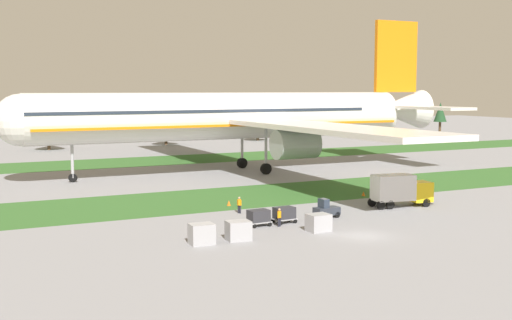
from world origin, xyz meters
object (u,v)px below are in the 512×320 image
object	(u,v)px
airliner	(240,116)
cargo_dolly_lead	(284,214)
baggage_tug	(326,210)
taxiway_marker_1	(229,203)
catering_truck	(400,189)
cargo_dolly_second	(259,216)
uld_container_0	(202,234)
ground_crew_loader	(279,217)
uld_container_1	(238,231)
taxiway_marker_0	(363,194)
taxiway_marker_2	(404,191)
ground_crew_marshaller	(239,204)
uld_container_2	(318,223)

from	to	relation	value
airliner	cargo_dolly_lead	size ratio (longest dim) A/B	38.06
baggage_tug	taxiway_marker_1	distance (m)	12.20
catering_truck	cargo_dolly_lead	bearing A→B (deg)	-74.47
cargo_dolly_second	catering_truck	world-z (taller)	catering_truck
catering_truck	uld_container_0	size ratio (longest dim) A/B	3.60
airliner	ground_crew_loader	xyz separation A→B (m)	(-13.84, -38.70, -7.89)
catering_truck	uld_container_0	world-z (taller)	catering_truck
uld_container_0	taxiway_marker_1	bearing A→B (deg)	58.94
uld_container_1	taxiway_marker_0	world-z (taller)	uld_container_1
cargo_dolly_lead	uld_container_1	bearing A→B (deg)	-60.62
cargo_dolly_second	taxiway_marker_2	size ratio (longest dim) A/B	3.51
uld_container_1	taxiway_marker_2	distance (m)	32.14
airliner	taxiway_marker_1	xyz separation A→B (m)	(-13.64, -26.47, -8.53)
airliner	ground_crew_marshaller	bearing A→B (deg)	155.20
cargo_dolly_lead	catering_truck	world-z (taller)	catering_truck
ground_crew_loader	taxiway_marker_2	distance (m)	25.44
ground_crew_marshaller	uld_container_1	size ratio (longest dim) A/B	0.87
ground_crew_marshaller	taxiway_marker_0	world-z (taller)	ground_crew_marshaller
taxiway_marker_1	baggage_tug	bearing A→B (deg)	-60.32
cargo_dolly_lead	uld_container_2	size ratio (longest dim) A/B	1.15
uld_container_2	ground_crew_marshaller	bearing A→B (deg)	104.56
baggage_tug	ground_crew_loader	size ratio (longest dim) A/B	1.54
airliner	taxiway_marker_0	size ratio (longest dim) A/B	165.56
cargo_dolly_lead	cargo_dolly_second	world-z (taller)	same
cargo_dolly_second	taxiway_marker_2	distance (m)	26.57
uld_container_0	taxiway_marker_1	distance (m)	18.20
baggage_tug	ground_crew_loader	world-z (taller)	baggage_tug
uld_container_0	uld_container_2	world-z (taller)	uld_container_0
uld_container_2	taxiway_marker_0	bearing A→B (deg)	43.33
airliner	taxiway_marker_0	world-z (taller)	airliner
ground_crew_marshaller	baggage_tug	bearing A→B (deg)	-158.51
cargo_dolly_lead	taxiway_marker_2	size ratio (longest dim) A/B	3.51
cargo_dolly_second	taxiway_marker_1	size ratio (longest dim) A/B	3.79
uld_container_0	taxiway_marker_2	bearing A→B (deg)	23.09
cargo_dolly_lead	catering_truck	xyz separation A→B (m)	(15.73, 2.07, 1.03)
cargo_dolly_second	taxiway_marker_0	bearing A→B (deg)	113.43
cargo_dolly_lead	taxiway_marker_1	xyz separation A→B (m)	(-1.02, 10.95, -0.62)
baggage_tug	catering_truck	world-z (taller)	catering_truck
cargo_dolly_second	taxiway_marker_1	xyz separation A→B (m)	(1.87, 11.16, -0.62)
taxiway_marker_1	airliner	bearing A→B (deg)	62.74
baggage_tug	cargo_dolly_lead	distance (m)	5.03
taxiway_marker_2	baggage_tug	bearing A→B (deg)	-152.54
baggage_tug	cargo_dolly_second	world-z (taller)	baggage_tug
uld_container_1	uld_container_2	size ratio (longest dim) A/B	1.00
cargo_dolly_lead	taxiway_marker_2	xyz separation A→B (m)	(21.96, 9.17, -0.59)
airliner	uld_container_0	size ratio (longest dim) A/B	43.81
uld_container_1	uld_container_2	distance (m)	8.07
baggage_tug	cargo_dolly_second	xyz separation A→B (m)	(-7.90, -0.57, 0.10)
ground_crew_loader	uld_container_1	distance (m)	6.73
taxiway_marker_0	taxiway_marker_1	xyz separation A→B (m)	(-17.41, 1.11, 0.04)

